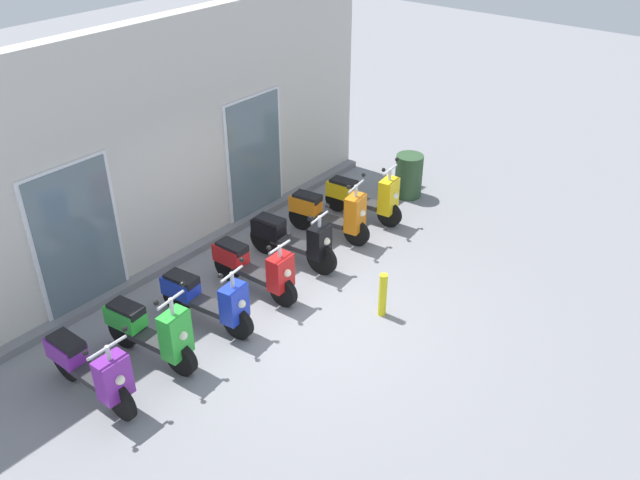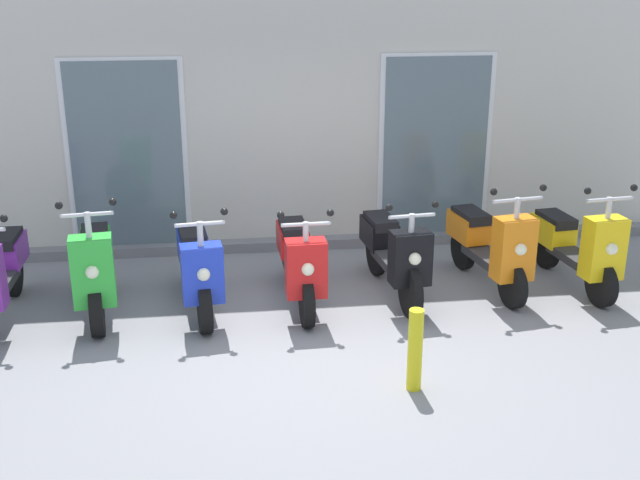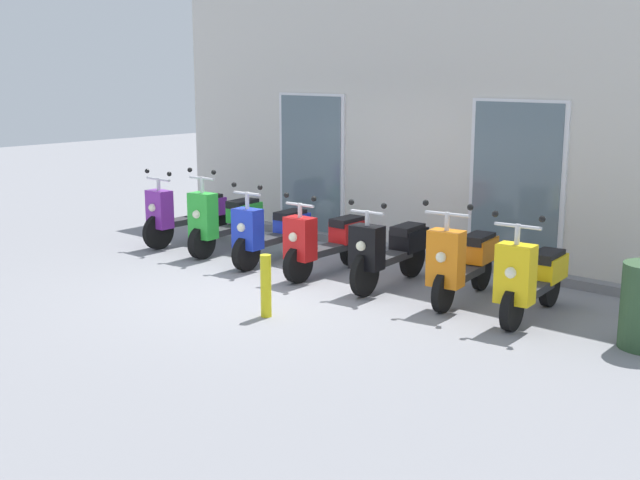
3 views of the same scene
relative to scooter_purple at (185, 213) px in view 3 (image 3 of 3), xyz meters
name	(u,v)px [view 3 (image 3 of 3)]	position (x,y,z in m)	size (l,w,h in m)	color
ground_plane	(274,289)	(2.92, -0.97, -0.49)	(40.00, 40.00, 0.00)	gray
storefront_facade	(411,126)	(2.92, 1.85, 1.38)	(9.36, 0.50, 3.86)	beige
scooter_purple	(185,213)	(0.00, 0.00, 0.00)	(0.60, 1.64, 1.20)	black
scooter_green	(224,221)	(0.92, -0.02, 0.00)	(0.55, 1.52, 1.30)	black
scooter_blue	(272,232)	(1.90, -0.01, -0.04)	(0.55, 1.61, 1.19)	black
scooter_red	(326,241)	(2.91, 0.01, -0.03)	(0.53, 1.62, 1.14)	black
scooter_black	(390,249)	(3.89, 0.10, -0.01)	(0.54, 1.68, 1.15)	black
scooter_orange	(463,260)	(4.93, 0.13, 0.01)	(0.64, 1.58, 1.25)	black
scooter_yellow	(532,277)	(5.85, 0.05, -0.02)	(0.57, 1.56, 1.24)	black
curb_bollard	(266,286)	(3.66, -1.83, -0.14)	(0.12, 0.12, 0.70)	yellow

